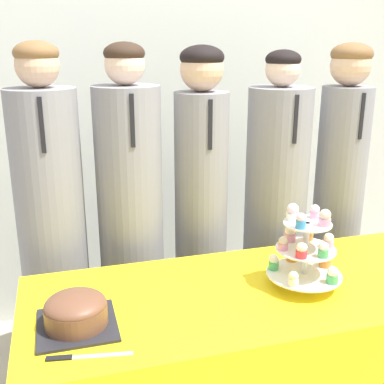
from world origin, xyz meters
TOP-DOWN VIEW (x-y plane):
  - wall_back at (0.00, 1.69)m, footprint 9.00×0.06m
  - table at (0.00, 0.34)m, footprint 1.80×0.69m
  - round_cake at (-0.70, 0.27)m, footprint 0.25×0.25m
  - cake_knife at (-0.71, 0.10)m, footprint 0.25×0.06m
  - cupcake_stand at (0.15, 0.32)m, footprint 0.28×0.28m
  - student_0 at (-0.76, 0.96)m, footprint 0.30×0.31m
  - student_1 at (-0.41, 0.96)m, footprint 0.30×0.31m
  - student_2 at (-0.06, 0.96)m, footprint 0.25×0.26m
  - student_3 at (0.33, 0.96)m, footprint 0.31×0.32m
  - student_4 at (0.70, 0.96)m, footprint 0.26×0.26m

SIDE VIEW (x-z plane):
  - table at x=0.00m, z-range 0.00..0.76m
  - student_3 at x=0.33m, z-range -0.05..1.57m
  - cake_knife at x=-0.71m, z-range 0.76..0.77m
  - student_1 at x=-0.41m, z-range -0.04..1.61m
  - student_0 at x=-0.76m, z-range -0.04..1.61m
  - student_2 at x=-0.06m, z-range -0.01..1.63m
  - student_4 at x=0.70m, z-range -0.01..1.64m
  - round_cake at x=-0.70m, z-range 0.76..0.87m
  - cupcake_stand at x=0.15m, z-range 0.75..1.07m
  - wall_back at x=0.00m, z-range 0.00..2.70m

